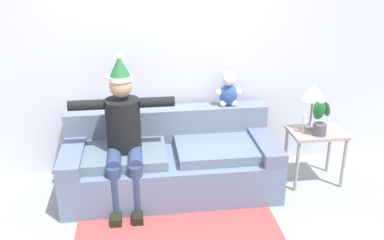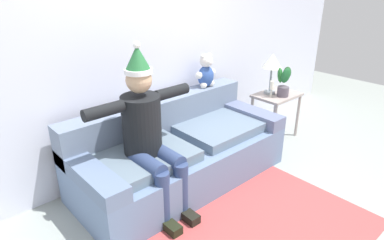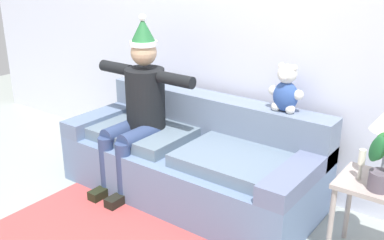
# 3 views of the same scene
# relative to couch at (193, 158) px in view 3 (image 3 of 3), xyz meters

# --- Properties ---
(back_wall) EXTENTS (7.00, 0.10, 2.70)m
(back_wall) POSITION_rel_couch_xyz_m (0.00, 0.55, 1.04)
(back_wall) COLOR silver
(back_wall) RESTS_ON ground_plane
(couch) EXTENTS (2.18, 0.95, 0.79)m
(couch) POSITION_rel_couch_xyz_m (0.00, 0.00, 0.00)
(couch) COLOR slate
(couch) RESTS_ON ground_plane
(person_seated) EXTENTS (1.02, 0.77, 1.50)m
(person_seated) POSITION_rel_couch_xyz_m (-0.46, -0.16, 0.44)
(person_seated) COLOR black
(person_seated) RESTS_ON ground_plane
(teddy_bear) EXTENTS (0.29, 0.17, 0.38)m
(teddy_bear) POSITION_rel_couch_xyz_m (0.67, 0.30, 0.65)
(teddy_bear) COLOR #31519A
(teddy_bear) RESTS_ON couch
(side_table) EXTENTS (0.57, 0.41, 0.59)m
(side_table) POSITION_rel_couch_xyz_m (1.56, -0.07, 0.18)
(side_table) COLOR #A89892
(side_table) RESTS_ON ground_plane
(potted_plant) EXTENTS (0.23, 0.22, 0.39)m
(potted_plant) POSITION_rel_couch_xyz_m (1.53, -0.16, 0.47)
(potted_plant) COLOR #5B515D
(potted_plant) RESTS_ON side_table
(candle_tall) EXTENTS (0.04, 0.04, 0.20)m
(candle_tall) POSITION_rel_couch_xyz_m (1.40, -0.09, 0.41)
(candle_tall) COLOR beige
(candle_tall) RESTS_ON side_table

